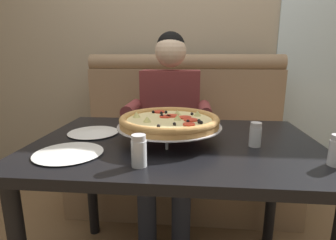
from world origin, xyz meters
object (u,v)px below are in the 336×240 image
at_px(shaker_pepper_flakes, 139,153).
at_px(plate_near_left, 93,131).
at_px(shaker_parmesan, 255,136).
at_px(plate_near_right, 69,152).
at_px(dining_table, 176,161).
at_px(patio_chair, 309,109).
at_px(pizza, 169,121).
at_px(booth_bench, 183,149).
at_px(diner_main, 169,118).

xyz_separation_m(shaker_pepper_flakes, plate_near_left, (-0.30, 0.37, -0.04)).
bearing_deg(shaker_parmesan, plate_near_right, -167.62).
distance_m(dining_table, patio_chair, 2.46).
bearing_deg(pizza, plate_near_left, 169.02).
distance_m(booth_bench, pizza, 0.99).
bearing_deg(plate_near_left, shaker_pepper_flakes, -50.96).
bearing_deg(diner_main, shaker_parmesan, -58.26).
bearing_deg(plate_near_right, diner_main, 69.23).
xyz_separation_m(booth_bench, pizza, (-0.03, -0.88, 0.44)).
bearing_deg(dining_table, plate_near_left, 169.30).
bearing_deg(patio_chair, diner_main, -136.95).
bearing_deg(plate_near_left, booth_bench, 63.46).
distance_m(diner_main, shaker_parmesan, 0.79).
xyz_separation_m(diner_main, plate_near_right, (-0.31, -0.82, 0.05)).
bearing_deg(patio_chair, shaker_pepper_flakes, -123.33).
distance_m(dining_table, shaker_parmesan, 0.36).
distance_m(booth_bench, diner_main, 0.42).
height_order(shaker_parmesan, plate_near_left, shaker_parmesan).
bearing_deg(shaker_parmesan, diner_main, 121.74).
xyz_separation_m(dining_table, patio_chair, (1.41, 2.01, -0.13)).
bearing_deg(booth_bench, shaker_pepper_flakes, -95.17).
distance_m(booth_bench, plate_near_right, 1.22).
height_order(booth_bench, patio_chair, booth_bench).
bearing_deg(plate_near_right, shaker_parmesan, 12.38).
relative_size(booth_bench, plate_near_right, 6.23).
height_order(pizza, plate_near_left, pizza).
height_order(shaker_parmesan, patio_chair, patio_chair).
relative_size(shaker_parmesan, plate_near_right, 0.39).
bearing_deg(patio_chair, dining_table, -124.98).
bearing_deg(patio_chair, pizza, -125.59).
height_order(diner_main, shaker_pepper_flakes, diner_main).
bearing_deg(pizza, dining_table, -7.13).
bearing_deg(shaker_pepper_flakes, dining_table, 69.87).
relative_size(diner_main, shaker_parmesan, 12.64).
distance_m(booth_bench, patio_chair, 1.81).
height_order(diner_main, pizza, diner_main).
bearing_deg(pizza, shaker_parmesan, -7.85).
xyz_separation_m(diner_main, plate_near_left, (-0.32, -0.54, 0.05)).
distance_m(pizza, patio_chair, 2.49).
relative_size(dining_table, plate_near_right, 4.76).
xyz_separation_m(pizza, plate_near_right, (-0.37, -0.21, -0.08)).
xyz_separation_m(shaker_pepper_flakes, plate_near_right, (-0.29, 0.09, -0.04)).
bearing_deg(shaker_parmesan, shaker_pepper_flakes, -150.61).
bearing_deg(dining_table, pizza, 172.87).
xyz_separation_m(shaker_parmesan, patio_chair, (1.08, 2.06, -0.27)).
bearing_deg(booth_bench, plate_near_left, -116.54).
bearing_deg(dining_table, diner_main, 97.63).
relative_size(dining_table, diner_main, 0.97).
relative_size(diner_main, patio_chair, 1.48).
distance_m(dining_table, pizza, 0.18).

